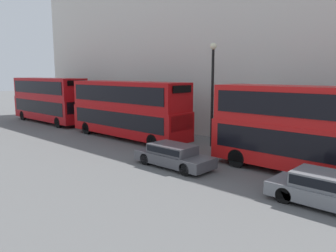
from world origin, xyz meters
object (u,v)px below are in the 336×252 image
object	(u,v)px
bus_third_in_queue	(49,98)
car_dark_sedan	(330,189)
pedestrian	(295,147)
bus_leading	(314,128)
bus_second_in_queue	(127,108)
car_hatchback	(173,155)

from	to	relation	value
bus_third_in_queue	car_dark_sedan	distance (m)	28.47
pedestrian	bus_third_in_queue	bearing A→B (deg)	94.86
bus_leading	bus_second_in_queue	world-z (taller)	bus_second_in_queue
bus_second_in_queue	car_dark_sedan	xyz separation A→B (m)	(-3.40, -15.77, -1.73)
bus_third_in_queue	car_hatchback	world-z (taller)	bus_third_in_queue
car_hatchback	pedestrian	xyz separation A→B (m)	(5.49, -4.38, 0.19)
bus_second_in_queue	car_dark_sedan	size ratio (longest dim) A/B	2.45
bus_second_in_queue	car_hatchback	bearing A→B (deg)	-113.49
car_dark_sedan	bus_leading	bearing A→B (deg)	28.73
bus_third_in_queue	bus_second_in_queue	bearing A→B (deg)	-90.00
bus_third_in_queue	car_hatchback	distance (m)	20.63
bus_leading	car_hatchback	xyz separation A→B (m)	(-3.40, 6.08, -1.76)
pedestrian	car_dark_sedan	bearing A→B (deg)	-147.06
bus_leading	bus_second_in_queue	bearing A→B (deg)	90.00
bus_third_in_queue	pedestrian	size ratio (longest dim) A/B	5.87
bus_leading	bus_third_in_queue	bearing A→B (deg)	90.00
bus_leading	car_hatchback	world-z (taller)	bus_leading
car_hatchback	bus_leading	bearing A→B (deg)	-60.79
bus_leading	car_dark_sedan	world-z (taller)	bus_leading
bus_third_in_queue	car_dark_sedan	xyz separation A→B (m)	(-3.40, -28.20, -1.81)
bus_second_in_queue	car_hatchback	world-z (taller)	bus_second_in_queue
car_hatchback	bus_second_in_queue	bearing A→B (deg)	66.51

